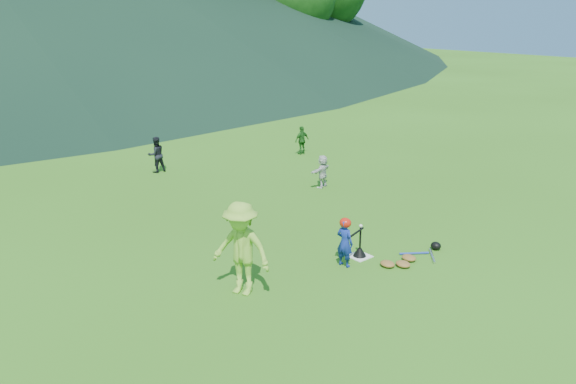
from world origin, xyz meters
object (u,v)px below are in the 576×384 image
object	(u,v)px
fielder_c	(302,140)
adult_coach	(241,249)
batter_child	(345,243)
fielder_b	(156,155)
equipment_pile	(409,258)
fielder_d	(322,171)
home_plate	(359,256)
batting_tee	(360,251)

from	to	relation	value
fielder_c	adult_coach	bearing A→B (deg)	43.17
batter_child	adult_coach	xyz separation A→B (m)	(-2.39, 0.42, 0.40)
fielder_b	equipment_pile	xyz separation A→B (m)	(0.91, -10.03, -0.54)
batter_child	fielder_d	world-z (taller)	batter_child
fielder_d	equipment_pile	distance (m)	5.66
fielder_c	fielder_d	bearing A→B (deg)	57.72
adult_coach	equipment_pile	size ratio (longest dim) A/B	1.04
fielder_d	equipment_pile	size ratio (longest dim) A/B	0.57
home_plate	batting_tee	bearing A→B (deg)	0.00
home_plate	fielder_d	distance (m)	5.24
home_plate	fielder_b	distance (m)	9.20
fielder_b	fielder_c	size ratio (longest dim) A/B	1.13
fielder_b	fielder_c	xyz separation A→B (m)	(5.43, -1.28, -0.07)
adult_coach	fielder_d	xyz separation A→B (m)	(5.91, 4.02, -0.42)
fielder_c	fielder_d	distance (m)	4.25
fielder_c	batting_tee	world-z (taller)	fielder_c
adult_coach	fielder_b	size ratio (longest dim) A/B	1.53
batter_child	fielder_b	world-z (taller)	fielder_b
adult_coach	batting_tee	size ratio (longest dim) A/B	2.74
fielder_b	fielder_c	distance (m)	5.58
fielder_b	fielder_d	size ratio (longest dim) A/B	1.19
fielder_d	equipment_pile	bearing A→B (deg)	50.24
fielder_c	batting_tee	xyz separation A→B (m)	(-5.21, -7.90, -0.41)
batter_child	home_plate	bearing A→B (deg)	-90.45
home_plate	equipment_pile	bearing A→B (deg)	-51.21
fielder_c	fielder_b	bearing A→B (deg)	-12.88
adult_coach	fielder_d	distance (m)	7.16
fielder_b	batting_tee	world-z (taller)	fielder_b
adult_coach	fielder_c	distance (m)	11.18
batter_child	equipment_pile	distance (m)	1.56
fielder_b	equipment_pile	distance (m)	10.09
batter_child	fielder_d	size ratio (longest dim) A/B	1.05
equipment_pile	home_plate	bearing A→B (deg)	128.79
fielder_d	batter_child	bearing A→B (deg)	35.10
fielder_d	batting_tee	distance (m)	5.23
batter_child	adult_coach	world-z (taller)	adult_coach
batter_child	batting_tee	size ratio (longest dim) A/B	1.58
fielder_c	batting_tee	bearing A→B (deg)	56.99
batting_tee	equipment_pile	distance (m)	1.10
fielder_d	batting_tee	world-z (taller)	fielder_d
fielder_c	batting_tee	distance (m)	9.47
home_plate	fielder_c	world-z (taller)	fielder_c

